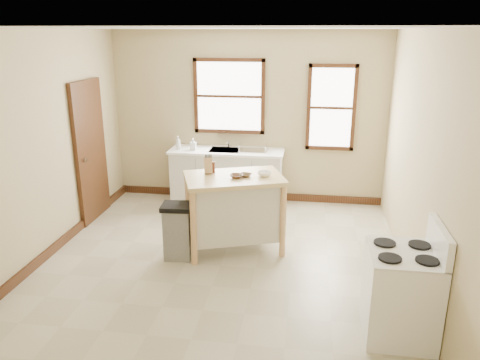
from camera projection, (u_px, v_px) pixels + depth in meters
name	position (u px, v px, depth m)	size (l,w,h in m)	color
floor	(220.00, 266.00, 5.78)	(5.00, 5.00, 0.00)	#B9B093
ceiling	(217.00, 28.00, 4.93)	(5.00, 5.00, 0.00)	white
wall_back	(247.00, 118.00, 7.71)	(4.50, 0.04, 2.80)	tan
wall_left	(37.00, 149.00, 5.67)	(0.04, 5.00, 2.80)	tan
wall_right	(423.00, 164.00, 5.04)	(0.04, 5.00, 2.80)	tan
window_main	(229.00, 96.00, 7.63)	(1.17, 0.06, 1.22)	#34170E
window_side	(331.00, 108.00, 7.44)	(0.77, 0.06, 1.37)	#34170E
door_left	(91.00, 151.00, 7.00)	(0.06, 0.90, 2.10)	#34170E
baseboard_back	(247.00, 195.00, 8.09)	(4.50, 0.04, 0.12)	#34170E
baseboard_left	(52.00, 250.00, 6.07)	(0.04, 5.00, 0.12)	#34170E
sink_counter	(227.00, 177.00, 7.76)	(1.86, 0.62, 0.92)	beige
faucet	(228.00, 141.00, 7.75)	(0.03, 0.03, 0.22)	silver
soap_bottle_a	(178.00, 143.00, 7.61)	(0.09, 0.09, 0.22)	#B2B2B2
soap_bottle_b	(193.00, 144.00, 7.58)	(0.09, 0.09, 0.19)	#B2B2B2
dish_rack	(253.00, 148.00, 7.52)	(0.44, 0.33, 0.11)	silver
kitchen_island	(234.00, 213.00, 6.10)	(1.23, 0.78, 1.01)	tan
knife_block	(208.00, 166.00, 6.03)	(0.10, 0.10, 0.20)	#DFAD75
pepper_grinder	(213.00, 167.00, 6.07)	(0.04, 0.04, 0.15)	#471D13
bowl_a	(236.00, 176.00, 5.88)	(0.17, 0.17, 0.04)	brown
bowl_b	(246.00, 175.00, 5.93)	(0.15, 0.15, 0.04)	brown
bowl_c	(265.00, 174.00, 5.95)	(0.18, 0.18, 0.06)	white
trash_bin	(178.00, 231.00, 5.89)	(0.37, 0.31, 0.72)	gray
gas_stove	(402.00, 281.00, 4.33)	(0.69, 0.70, 1.12)	white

